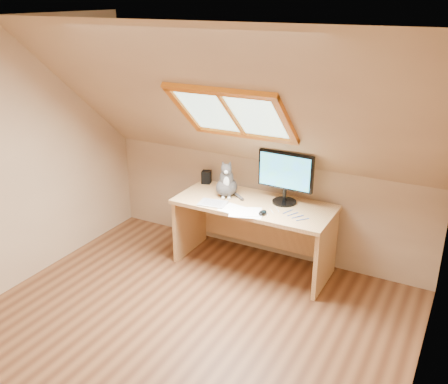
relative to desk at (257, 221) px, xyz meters
The scene contains 10 objects.
ground 1.52m from the desk, 92.62° to the right, with size 3.50×3.50×0.00m, color brown.
room_shell 1.81m from the desk, 92.46° to the right, with size 3.52×3.52×2.41m.
desk is the anchor object (origin of this frame).
monitor 0.57m from the desk, 14.14° to the left, with size 0.54×0.23×0.50m.
cat 0.47m from the desk, behind, with size 0.29×0.31×0.38m.
desk_speaker 0.75m from the desk, 164.69° to the left, with size 0.09×0.09×0.13m, color black.
graphics_tablet 0.49m from the desk, 140.69° to the right, with size 0.26×0.19×0.01m, color #B2B2B7.
mouse 0.40m from the desk, 56.75° to the right, with size 0.06×0.11×0.04m, color black.
papers 0.39m from the desk, 94.07° to the right, with size 0.35×0.30×0.01m.
cables 0.46m from the desk, 27.34° to the right, with size 0.51×0.26×0.01m.
Camera 1 is at (1.88, -2.63, 2.56)m, focal length 40.00 mm.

